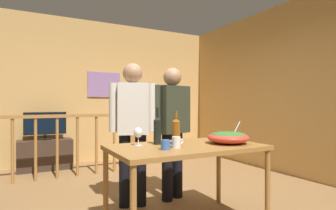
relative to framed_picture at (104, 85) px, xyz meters
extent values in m
plane|color=olive|center=(-0.03, -2.80, -1.56)|extent=(7.42, 7.42, 0.00)
cube|color=tan|center=(-0.03, 0.06, -0.14)|extent=(4.90, 0.10, 2.85)
cube|color=tan|center=(2.43, -1.94, -0.14)|extent=(0.10, 4.28, 2.85)
cube|color=#8C6BA2|center=(0.00, 0.00, 0.00)|extent=(0.67, 0.03, 0.51)
cylinder|color=#9E6B33|center=(-1.62, -1.03, -1.09)|extent=(0.04, 0.04, 0.95)
cylinder|color=#9E6B33|center=(-1.31, -1.03, -1.09)|extent=(0.04, 0.04, 0.95)
cylinder|color=#9E6B33|center=(-1.01, -1.03, -1.09)|extent=(0.04, 0.04, 0.95)
cylinder|color=#9E6B33|center=(-0.71, -1.03, -1.09)|extent=(0.04, 0.04, 0.95)
cylinder|color=#9E6B33|center=(-0.40, -1.03, -1.09)|extent=(0.04, 0.04, 0.95)
cylinder|color=#9E6B33|center=(-0.10, -1.03, -1.09)|extent=(0.04, 0.04, 0.95)
cylinder|color=#9E6B33|center=(0.21, -1.03, -1.09)|extent=(0.04, 0.04, 0.95)
cube|color=#9E6B33|center=(-1.01, -1.03, -0.59)|extent=(2.51, 0.07, 0.05)
cube|color=#9E6B33|center=(0.21, -1.03, -1.04)|extent=(0.10, 0.10, 1.05)
cube|color=#38281E|center=(-1.13, -0.29, -1.30)|extent=(0.90, 0.40, 0.53)
cube|color=black|center=(-1.13, -0.29, -1.03)|extent=(0.20, 0.12, 0.02)
cylinder|color=black|center=(-1.13, -0.29, -0.98)|extent=(0.03, 0.03, 0.08)
cube|color=black|center=(-1.13, -0.32, -0.74)|extent=(0.69, 0.06, 0.39)
cube|color=black|center=(-1.13, -0.35, -0.74)|extent=(0.64, 0.01, 0.35)
cube|color=#9E6B33|center=(-0.12, -3.41, -0.81)|extent=(1.42, 0.81, 0.04)
cylinder|color=#9E6B33|center=(0.55, -3.78, -1.20)|extent=(0.05, 0.05, 0.74)
cylinder|color=#9E6B33|center=(-0.79, -3.05, -1.20)|extent=(0.05, 0.05, 0.74)
cylinder|color=#9E6B33|center=(0.55, -3.05, -1.20)|extent=(0.05, 0.05, 0.74)
ellipsoid|color=#CC3D2D|center=(0.31, -3.51, -0.73)|extent=(0.41, 0.41, 0.12)
ellipsoid|color=#38702D|center=(0.31, -3.51, -0.70)|extent=(0.34, 0.34, 0.05)
cylinder|color=silver|center=(0.39, -3.51, -0.68)|extent=(0.15, 0.01, 0.21)
cylinder|color=silver|center=(-0.53, -3.22, -0.79)|extent=(0.08, 0.08, 0.01)
cylinder|color=silver|center=(-0.53, -3.22, -0.74)|extent=(0.01, 0.01, 0.08)
ellipsoid|color=silver|center=(-0.53, -3.22, -0.67)|extent=(0.09, 0.09, 0.09)
cylinder|color=black|center=(-0.33, -3.23, -0.67)|extent=(0.07, 0.07, 0.23)
cone|color=black|center=(-0.33, -3.23, -0.54)|extent=(0.07, 0.07, 0.03)
cylinder|color=black|center=(-0.33, -3.23, -0.48)|extent=(0.03, 0.03, 0.09)
cylinder|color=brown|center=(-0.18, -3.32, -0.68)|extent=(0.08, 0.08, 0.22)
cone|color=brown|center=(-0.18, -3.32, -0.55)|extent=(0.08, 0.08, 0.04)
cylinder|color=brown|center=(-0.18, -3.32, -0.50)|extent=(0.03, 0.03, 0.07)
cylinder|color=#3866B2|center=(-0.41, -3.54, -0.75)|extent=(0.08, 0.08, 0.08)
torus|color=#3866B2|center=(-0.36, -3.54, -0.74)|extent=(0.05, 0.01, 0.05)
cylinder|color=white|center=(-0.28, -3.50, -0.74)|extent=(0.08, 0.08, 0.10)
torus|color=white|center=(-0.23, -3.50, -0.73)|extent=(0.05, 0.01, 0.05)
cylinder|color=black|center=(-0.29, -2.69, -1.15)|extent=(0.13, 0.13, 0.82)
cylinder|color=black|center=(-0.46, -2.64, -1.15)|extent=(0.13, 0.13, 0.82)
cube|color=beige|center=(-0.38, -2.67, -0.45)|extent=(0.39, 0.31, 0.58)
cylinder|color=beige|center=(-0.17, -2.73, -0.44)|extent=(0.09, 0.09, 0.55)
cylinder|color=beige|center=(-0.59, -2.60, -0.44)|extent=(0.09, 0.09, 0.55)
sphere|color=#A37556|center=(-0.38, -2.67, -0.05)|extent=(0.23, 0.23, 0.23)
cylinder|color=black|center=(0.23, -2.64, -1.16)|extent=(0.13, 0.13, 0.81)
cylinder|color=black|center=(0.05, -2.69, -1.16)|extent=(0.13, 0.13, 0.81)
cube|color=#2D3323|center=(0.14, -2.67, -0.47)|extent=(0.47, 0.33, 0.58)
cylinder|color=#2D3323|center=(0.39, -2.59, -0.45)|extent=(0.09, 0.09, 0.55)
cylinder|color=#2D3323|center=(-0.11, -2.74, -0.45)|extent=(0.09, 0.09, 0.55)
sphere|color=#A37556|center=(0.14, -2.67, -0.07)|extent=(0.22, 0.22, 0.22)
camera|label=1|loc=(-1.49, -5.61, -0.40)|focal=29.31mm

